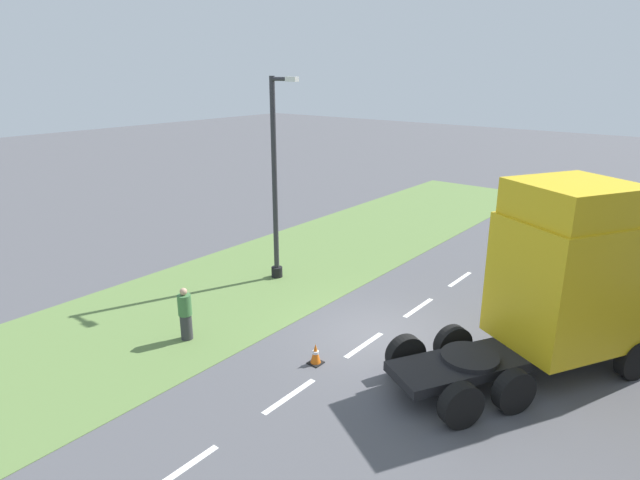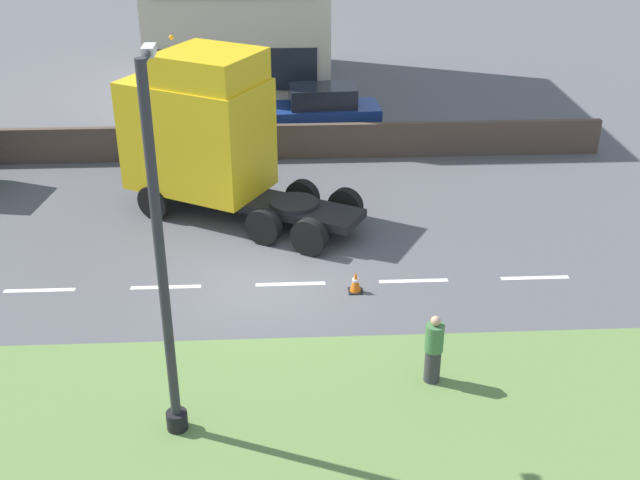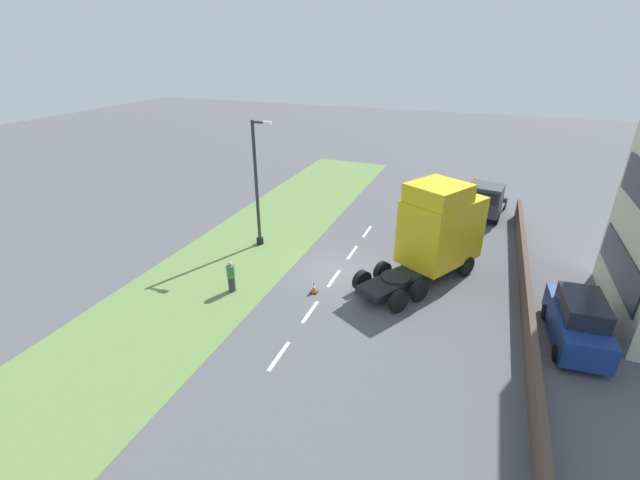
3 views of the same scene
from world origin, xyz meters
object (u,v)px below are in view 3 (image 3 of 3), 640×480
at_px(pedestrian, 231,277).
at_px(traffic_cone_lead, 314,288).
at_px(lorry_cab, 438,230).
at_px(flatbed_truck, 485,200).
at_px(parked_car, 578,321).
at_px(lamp_post, 258,192).

xyz_separation_m(pedestrian, traffic_cone_lead, (3.78, 1.28, -0.50)).
relative_size(lorry_cab, flatbed_truck, 1.28).
bearing_deg(parked_car, flatbed_truck, 103.90).
xyz_separation_m(lorry_cab, parked_car, (6.07, -3.72, -1.47)).
bearing_deg(parked_car, pedestrian, -177.28).
distance_m(pedestrian, traffic_cone_lead, 4.02).
distance_m(parked_car, traffic_cone_lead, 11.22).
bearing_deg(pedestrian, traffic_cone_lead, 18.71).
bearing_deg(pedestrian, lamp_post, 103.26).
distance_m(parked_car, pedestrian, 15.06).
distance_m(lamp_post, pedestrian, 5.92).
relative_size(parked_car, pedestrian, 2.81).
bearing_deg(flatbed_truck, parked_car, 115.95).
distance_m(parked_car, lamp_post, 16.76).
xyz_separation_m(lorry_cab, pedestrian, (-8.90, -5.32, -1.71)).
relative_size(pedestrian, traffic_cone_lead, 2.76).
height_order(lorry_cab, parked_car, lorry_cab).
distance_m(lorry_cab, flatbed_truck, 9.30).
xyz_separation_m(lorry_cab, lamp_post, (-10.13, -0.11, 0.79)).
height_order(flatbed_truck, pedestrian, flatbed_truck).
xyz_separation_m(flatbed_truck, traffic_cone_lead, (-7.24, -13.02, -1.05)).
bearing_deg(parked_car, lamp_post, 164.03).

